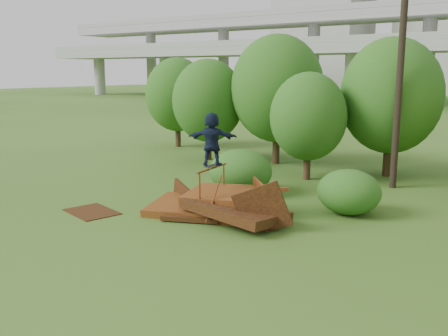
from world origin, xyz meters
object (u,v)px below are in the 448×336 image
Objects in this scene: flat_plate at (92,212)px; utility_pole at (400,69)px; skater at (212,139)px; scrap_pile at (219,206)px.

utility_pole reaches higher than flat_plate.
skater is 8.81m from utility_pole.
skater is 0.18× the size of utility_pole.
utility_pole reaches higher than scrap_pile.
utility_pole is at bearing 64.99° from scrap_pile.
scrap_pile reaches higher than flat_plate.
scrap_pile is 0.59× the size of utility_pole.
utility_pole is at bearing -144.70° from skater.
scrap_pile is at bearing 135.99° from skater.
skater reaches higher than flat_plate.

